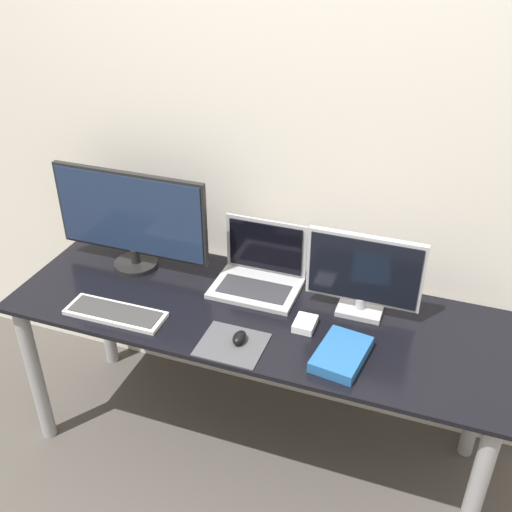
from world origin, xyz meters
TOP-DOWN VIEW (x-y plane):
  - ground_plane at (0.00, 0.00)m, footprint 12.00×12.00m
  - wall_back at (0.00, 0.71)m, footprint 7.00×0.05m
  - desk at (0.00, 0.32)m, footprint 1.87×0.65m
  - monitor_left at (-0.57, 0.45)m, footprint 0.66×0.18m
  - monitor_right at (0.38, 0.45)m, footprint 0.42×0.12m
  - laptop at (-0.04, 0.50)m, footprint 0.34×0.25m
  - keyboard at (-0.47, 0.12)m, footprint 0.38×0.13m
  - mousepad at (-0.00, 0.11)m, footprint 0.23×0.20m
  - mouse at (0.02, 0.13)m, footprint 0.04×0.07m
  - book at (0.37, 0.17)m, footprint 0.18×0.25m
  - power_brick at (0.21, 0.29)m, footprint 0.07×0.10m

SIDE VIEW (x-z plane):
  - ground_plane at x=0.00m, z-range 0.00..0.00m
  - desk at x=0.00m, z-range 0.23..0.96m
  - mousepad at x=0.00m, z-range 0.72..0.73m
  - keyboard at x=-0.47m, z-range 0.72..0.74m
  - power_brick at x=0.21m, z-range 0.72..0.75m
  - book at x=0.37m, z-range 0.72..0.76m
  - mouse at x=0.02m, z-range 0.73..0.76m
  - laptop at x=-0.04m, z-range 0.66..0.91m
  - monitor_right at x=0.38m, z-range 0.73..1.05m
  - monitor_left at x=-0.57m, z-range 0.73..1.16m
  - wall_back at x=0.00m, z-range 0.00..2.50m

